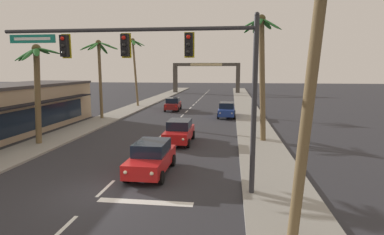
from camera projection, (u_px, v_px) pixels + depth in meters
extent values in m
plane|color=#2D2D33|center=(100.00, 194.00, 13.52)|extent=(220.00, 220.00, 0.00)
cube|color=gray|center=(251.00, 121.00, 32.15)|extent=(3.20, 110.00, 0.14)
cube|color=gray|center=(108.00, 118.00, 34.08)|extent=(3.20, 110.00, 0.14)
cube|color=silver|center=(62.00, 230.00, 10.49)|extent=(0.16, 2.00, 0.01)
cube|color=silver|center=(106.00, 188.00, 14.14)|extent=(0.16, 2.00, 0.01)
cube|color=silver|center=(132.00, 164.00, 17.79)|extent=(0.16, 2.00, 0.01)
cube|color=silver|center=(149.00, 148.00, 21.44)|extent=(0.16, 2.00, 0.01)
cube|color=silver|center=(161.00, 136.00, 25.09)|extent=(0.16, 2.00, 0.01)
cube|color=silver|center=(170.00, 128.00, 28.75)|extent=(0.16, 2.00, 0.01)
cube|color=silver|center=(177.00, 121.00, 32.40)|extent=(0.16, 2.00, 0.01)
cube|color=silver|center=(182.00, 116.00, 36.05)|extent=(0.16, 2.00, 0.01)
cube|color=silver|center=(187.00, 111.00, 39.70)|extent=(0.16, 2.00, 0.01)
cube|color=silver|center=(190.00, 108.00, 43.35)|extent=(0.16, 2.00, 0.01)
cube|color=silver|center=(194.00, 105.00, 47.01)|extent=(0.16, 2.00, 0.01)
cube|color=silver|center=(196.00, 102.00, 50.66)|extent=(0.16, 2.00, 0.01)
cube|color=silver|center=(199.00, 100.00, 54.31)|extent=(0.16, 2.00, 0.01)
cube|color=silver|center=(201.00, 98.00, 57.96)|extent=(0.16, 2.00, 0.01)
cube|color=silver|center=(203.00, 96.00, 61.61)|extent=(0.16, 2.00, 0.01)
cube|color=silver|center=(204.00, 95.00, 65.27)|extent=(0.16, 2.00, 0.01)
cube|color=silver|center=(206.00, 93.00, 68.92)|extent=(0.16, 2.00, 0.01)
cube|color=silver|center=(207.00, 92.00, 72.57)|extent=(0.16, 2.00, 0.01)
cube|color=silver|center=(208.00, 91.00, 76.22)|extent=(0.16, 2.00, 0.01)
cube|color=silver|center=(209.00, 90.00, 79.87)|extent=(0.16, 2.00, 0.01)
cube|color=silver|center=(145.00, 202.00, 12.66)|extent=(4.00, 0.44, 0.01)
cylinder|color=#2D2D33|center=(254.00, 110.00, 12.77)|extent=(0.22, 0.22, 7.49)
cylinder|color=#2D2D33|center=(125.00, 30.00, 12.93)|extent=(10.88, 0.16, 0.16)
sphere|color=#2D2D33|center=(257.00, 14.00, 12.17)|extent=(0.20, 0.20, 0.20)
cube|color=black|center=(189.00, 45.00, 12.67)|extent=(0.32, 0.26, 0.92)
sphere|color=red|center=(188.00, 37.00, 12.49)|extent=(0.17, 0.17, 0.17)
sphere|color=black|center=(188.00, 44.00, 12.53)|extent=(0.17, 0.17, 0.17)
sphere|color=black|center=(188.00, 52.00, 12.58)|extent=(0.17, 0.17, 0.17)
cube|color=yellow|center=(189.00, 45.00, 12.83)|extent=(0.42, 0.03, 1.04)
cube|color=black|center=(125.00, 45.00, 13.01)|extent=(0.32, 0.26, 0.92)
sphere|color=red|center=(124.00, 38.00, 12.82)|extent=(0.17, 0.17, 0.17)
sphere|color=black|center=(124.00, 45.00, 12.87)|extent=(0.17, 0.17, 0.17)
sphere|color=black|center=(124.00, 52.00, 12.92)|extent=(0.17, 0.17, 0.17)
cube|color=yellow|center=(126.00, 46.00, 13.17)|extent=(0.42, 0.03, 1.04)
cube|color=black|center=(65.00, 46.00, 13.34)|extent=(0.32, 0.26, 0.92)
sphere|color=red|center=(62.00, 39.00, 13.16)|extent=(0.17, 0.17, 0.17)
sphere|color=black|center=(63.00, 46.00, 13.21)|extent=(0.17, 0.17, 0.17)
sphere|color=black|center=(63.00, 53.00, 13.25)|extent=(0.17, 0.17, 0.17)
cube|color=yellow|center=(67.00, 46.00, 13.50)|extent=(0.42, 0.03, 1.04)
cube|color=#147A6B|center=(32.00, 39.00, 13.50)|extent=(2.13, 0.05, 0.36)
cube|color=white|center=(32.00, 39.00, 13.47)|extent=(1.70, 0.01, 0.12)
cube|color=red|center=(151.00, 161.00, 16.07)|extent=(1.82, 4.32, 0.72)
cube|color=black|center=(152.00, 147.00, 16.11)|extent=(1.63, 2.22, 0.64)
cylinder|color=black|center=(161.00, 177.00, 14.62)|extent=(0.23, 0.64, 0.64)
cylinder|color=black|center=(126.00, 176.00, 14.86)|extent=(0.23, 0.64, 0.64)
cylinder|color=black|center=(173.00, 160.00, 17.40)|extent=(0.23, 0.64, 0.64)
cylinder|color=black|center=(143.00, 159.00, 17.64)|extent=(0.23, 0.64, 0.64)
sphere|color=#F9EFC6|center=(152.00, 174.00, 13.85)|extent=(0.18, 0.18, 0.18)
sphere|color=#F9EFC6|center=(125.00, 172.00, 14.02)|extent=(0.18, 0.18, 0.18)
cube|color=red|center=(172.00, 149.00, 18.08)|extent=(0.24, 0.06, 0.20)
cube|color=red|center=(150.00, 148.00, 18.26)|extent=(0.24, 0.06, 0.20)
cube|color=red|center=(179.00, 134.00, 22.81)|extent=(1.76, 4.30, 0.72)
cube|color=black|center=(180.00, 124.00, 22.85)|extent=(1.60, 2.20, 0.64)
cylinder|color=black|center=(188.00, 143.00, 21.37)|extent=(0.22, 0.64, 0.64)
cylinder|color=black|center=(164.00, 143.00, 21.58)|extent=(0.22, 0.64, 0.64)
cylinder|color=black|center=(193.00, 135.00, 24.15)|extent=(0.22, 0.64, 0.64)
cylinder|color=black|center=(171.00, 134.00, 24.37)|extent=(0.22, 0.64, 0.64)
sphere|color=#F9EFC6|center=(183.00, 139.00, 20.60)|extent=(0.18, 0.18, 0.18)
sphere|color=#F9EFC6|center=(165.00, 139.00, 20.75)|extent=(0.18, 0.18, 0.18)
cube|color=red|center=(192.00, 127.00, 24.83)|extent=(0.24, 0.06, 0.20)
cube|color=red|center=(176.00, 127.00, 25.00)|extent=(0.24, 0.06, 0.20)
cube|color=maroon|center=(173.00, 105.00, 40.63)|extent=(2.01, 4.40, 0.72)
cube|color=black|center=(173.00, 100.00, 40.38)|extent=(1.73, 2.29, 0.64)
cylinder|color=black|center=(168.00, 107.00, 42.15)|extent=(0.26, 0.65, 0.64)
cylinder|color=black|center=(181.00, 107.00, 42.03)|extent=(0.26, 0.65, 0.64)
cylinder|color=black|center=(165.00, 109.00, 39.35)|extent=(0.26, 0.65, 0.64)
cylinder|color=black|center=(178.00, 109.00, 39.23)|extent=(0.26, 0.65, 0.64)
sphere|color=#B2B2AD|center=(171.00, 103.00, 42.80)|extent=(0.18, 0.18, 0.18)
sphere|color=#B2B2AD|center=(179.00, 103.00, 42.72)|extent=(0.18, 0.18, 0.18)
cube|color=red|center=(166.00, 106.00, 38.53)|extent=(0.24, 0.07, 0.20)
cube|color=red|center=(176.00, 107.00, 38.45)|extent=(0.24, 0.07, 0.20)
cube|color=navy|center=(227.00, 111.00, 34.89)|extent=(1.85, 4.33, 0.72)
cube|color=black|center=(227.00, 105.00, 34.93)|extent=(1.64, 2.23, 0.64)
cylinder|color=black|center=(234.00, 116.00, 33.43)|extent=(0.23, 0.64, 0.64)
cylinder|color=black|center=(218.00, 116.00, 33.68)|extent=(0.23, 0.64, 0.64)
cylinder|color=black|center=(234.00, 113.00, 36.21)|extent=(0.23, 0.64, 0.64)
cylinder|color=black|center=(220.00, 113.00, 36.45)|extent=(0.23, 0.64, 0.64)
sphere|color=#B2B2AD|center=(232.00, 113.00, 32.67)|extent=(0.18, 0.18, 0.18)
sphere|color=#B2B2AD|center=(220.00, 113.00, 32.84)|extent=(0.18, 0.18, 0.18)
cube|color=red|center=(233.00, 108.00, 36.89)|extent=(0.24, 0.06, 0.20)
cube|color=red|center=(222.00, 108.00, 37.08)|extent=(0.24, 0.06, 0.20)
cylinder|color=brown|center=(38.00, 98.00, 21.66)|extent=(0.76, 0.40, 6.77)
ellipsoid|color=#236028|center=(47.00, 50.00, 20.96)|extent=(1.71, 0.53, 0.50)
ellipsoid|color=#236028|center=(49.00, 51.00, 21.69)|extent=(1.36, 1.56, 0.50)
ellipsoid|color=#236028|center=(43.00, 51.00, 21.94)|extent=(0.48, 1.70, 0.48)
ellipsoid|color=#236028|center=(36.00, 54.00, 21.82)|extent=(1.26, 1.52, 0.84)
ellipsoid|color=#236028|center=(27.00, 54.00, 21.27)|extent=(1.51, 0.43, 1.02)
ellipsoid|color=#236028|center=(26.00, 54.00, 20.66)|extent=(1.22, 1.44, 1.03)
ellipsoid|color=#236028|center=(29.00, 54.00, 20.48)|extent=(0.53, 1.53, 1.02)
ellipsoid|color=#236028|center=(37.00, 52.00, 20.45)|extent=(1.23, 1.57, 0.76)
sphere|color=#4C4223|center=(36.00, 48.00, 21.11)|extent=(0.60, 0.60, 0.60)
cylinder|color=brown|center=(100.00, 82.00, 32.96)|extent=(0.34, 0.32, 8.09)
ellipsoid|color=#2D702D|center=(108.00, 46.00, 32.39)|extent=(2.06, 0.67, 0.87)
ellipsoid|color=#2D702D|center=(108.00, 46.00, 32.69)|extent=(2.02, 1.26, 0.80)
ellipsoid|color=#2D702D|center=(103.00, 48.00, 33.27)|extent=(0.60, 1.90, 1.23)
ellipsoid|color=#2D702D|center=(99.00, 48.00, 33.29)|extent=(1.09, 1.94, 1.11)
ellipsoid|color=#2D702D|center=(93.00, 46.00, 32.97)|extent=(1.95, 1.37, 0.88)
ellipsoid|color=#2D702D|center=(89.00, 46.00, 32.25)|extent=(2.03, 0.90, 0.96)
ellipsoid|color=#2D702D|center=(90.00, 45.00, 31.61)|extent=(1.39, 1.94, 0.88)
ellipsoid|color=#2D702D|center=(94.00, 46.00, 31.44)|extent=(0.45, 2.00, 0.99)
ellipsoid|color=#2D702D|center=(104.00, 44.00, 31.69)|extent=(1.96, 1.50, 0.58)
sphere|color=#4C4223|center=(98.00, 43.00, 32.33)|extent=(0.60, 0.60, 0.60)
cylinder|color=brown|center=(135.00, 74.00, 44.18)|extent=(0.81, 0.29, 9.37)
ellipsoid|color=#2D702D|center=(139.00, 43.00, 43.29)|extent=(1.93, 0.68, 0.99)
ellipsoid|color=#2D702D|center=(137.00, 43.00, 44.32)|extent=(1.15, 1.91, 0.93)
ellipsoid|color=#2D702D|center=(130.00, 42.00, 44.33)|extent=(1.58, 1.80, 0.63)
ellipsoid|color=#2D702D|center=(126.00, 42.00, 43.61)|extent=(2.00, 0.45, 0.70)
ellipsoid|color=#2D702D|center=(129.00, 43.00, 42.71)|extent=(0.94, 1.93, 0.99)
ellipsoid|color=#2D702D|center=(134.00, 42.00, 42.67)|extent=(1.18, 1.90, 0.96)
sphere|color=#4C4223|center=(133.00, 40.00, 43.48)|extent=(0.60, 0.60, 0.60)
cylinder|color=brown|center=(309.00, 97.00, 9.02)|extent=(0.88, 0.34, 9.20)
cylinder|color=brown|center=(262.00, 82.00, 22.47)|extent=(0.83, 0.40, 8.89)
ellipsoid|color=#236028|center=(272.00, 24.00, 21.62)|extent=(1.55, 0.73, 0.98)
ellipsoid|color=#236028|center=(266.00, 24.00, 22.43)|extent=(1.20, 1.56, 0.76)
ellipsoid|color=#236028|center=(257.00, 26.00, 22.55)|extent=(0.83, 1.54, 1.00)
ellipsoid|color=#236028|center=(253.00, 26.00, 22.31)|extent=(1.44, 1.14, 1.05)
ellipsoid|color=#236028|center=(252.00, 23.00, 21.66)|extent=(1.59, 0.95, 0.87)
ellipsoid|color=#236028|center=(259.00, 22.00, 21.15)|extent=(0.78, 1.62, 0.83)
ellipsoid|color=#236028|center=(270.00, 23.00, 21.35)|extent=(1.41, 1.26, 0.99)
sphere|color=#4C4223|center=(261.00, 19.00, 21.80)|extent=(0.60, 0.60, 0.60)
cube|color=black|center=(22.00, 106.00, 23.00)|extent=(1.00, 21.02, 0.12)
cube|color=black|center=(18.00, 123.00, 23.26)|extent=(0.06, 19.78, 1.80)
cube|color=#423D38|center=(175.00, 80.00, 70.69)|extent=(0.90, 0.90, 6.06)
cube|color=#423D38|center=(238.00, 80.00, 68.93)|extent=(0.90, 0.90, 6.06)
cube|color=#423D38|center=(206.00, 65.00, 69.28)|extent=(15.13, 0.60, 0.70)
cube|color=tan|center=(206.00, 65.00, 68.97)|extent=(7.11, 0.08, 0.56)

